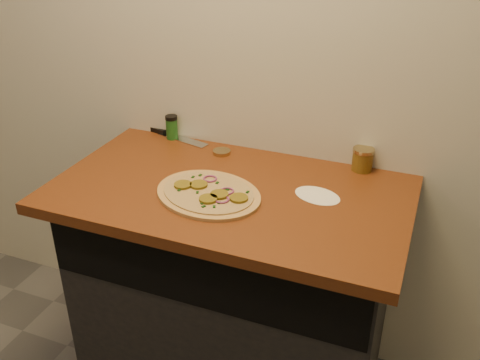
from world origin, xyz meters
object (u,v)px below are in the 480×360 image
at_px(pizza, 209,193).
at_px(salsa_jar, 363,159).
at_px(spice_shaker, 172,127).
at_px(chefs_knife, 167,134).

distance_m(pizza, salsa_jar, 0.57).
bearing_deg(salsa_jar, pizza, -139.14).
relative_size(pizza, spice_shaker, 4.73).
xyz_separation_m(pizza, chefs_knife, (-0.37, 0.40, -0.00)).
bearing_deg(chefs_knife, salsa_jar, -1.52).
xyz_separation_m(salsa_jar, spice_shaker, (-0.77, 0.00, 0.01)).
relative_size(chefs_knife, salsa_jar, 4.06).
bearing_deg(chefs_knife, spice_shaker, -31.74).
bearing_deg(spice_shaker, pizza, -48.30).
distance_m(chefs_knife, salsa_jar, 0.80).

